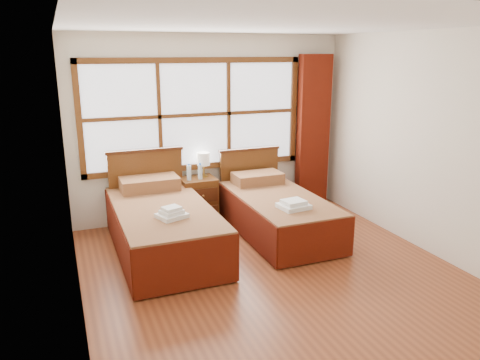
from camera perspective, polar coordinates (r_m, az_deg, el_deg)
name	(u,v)px	position (r m, az deg, el deg)	size (l,w,h in m)	color
floor	(279,278)	(5.16, 4.72, -11.82)	(4.50, 4.50, 0.00)	brown
ceiling	(285,24)	(4.60, 5.46, 18.39)	(4.50, 4.50, 0.00)	white
wall_back	(211,128)	(6.76, -3.54, 6.40)	(4.00, 4.00, 0.00)	silver
wall_left	(71,180)	(4.23, -19.96, 0.00)	(4.50, 4.50, 0.00)	silver
wall_right	(437,146)	(5.87, 22.85, 3.84)	(4.50, 4.50, 0.00)	silver
window	(195,115)	(6.62, -5.54, 7.92)	(3.16, 0.06, 1.56)	white
curtain	(313,131)	(7.31, 8.90, 5.89)	(0.50, 0.16, 2.30)	#5D1609
bed_left	(162,224)	(5.77, -9.45, -5.37)	(1.11, 2.15, 1.08)	#411E0D
bed_right	(276,211)	(6.26, 4.47, -3.83)	(1.01, 2.03, 0.98)	#411E0D
nightstand	(198,200)	(6.66, -5.09, -2.43)	(0.48, 0.47, 0.64)	#572F13
towels_left	(172,213)	(5.23, -8.32, -4.04)	(0.37, 0.34, 0.13)	white
towels_right	(294,205)	(5.69, 6.55, -3.02)	(0.37, 0.34, 0.10)	white
lamp	(203,160)	(6.58, -4.48, 2.48)	(0.18, 0.18, 0.35)	#B7913A
bottle_near	(189,173)	(6.46, -6.24, 0.90)	(0.06, 0.06, 0.23)	#C2E4FA
bottle_far	(200,172)	(6.50, -4.88, 1.01)	(0.06, 0.06, 0.23)	#C2E4FA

